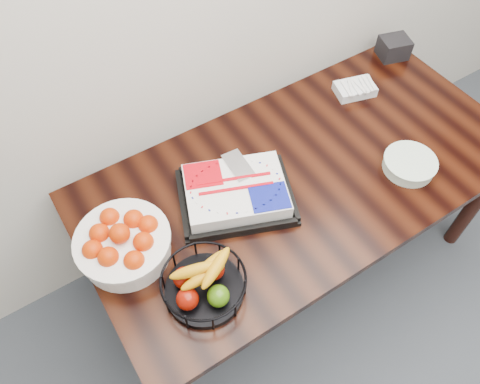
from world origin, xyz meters
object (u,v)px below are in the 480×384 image
tangerine_bowl (122,240)px  fruit_basket (204,284)px  plate_stack (409,164)px  napkin_box (394,48)px  cake_tray (236,193)px  table (302,185)px

tangerine_bowl → fruit_basket: 0.32m
plate_stack → napkin_box: (0.44, 0.56, 0.02)m
tangerine_bowl → napkin_box: tangerine_bowl is taller
tangerine_bowl → fruit_basket: tangerine_bowl is taller
cake_tray → napkin_box: size_ratio=3.90×
table → plate_stack: bearing=-30.4°
fruit_basket → plate_stack: (0.95, 0.02, -0.04)m
table → fruit_basket: size_ratio=6.39×
fruit_basket → napkin_box: bearing=22.5°
plate_stack → napkin_box: napkin_box is taller
cake_tray → plate_stack: cake_tray is taller
tangerine_bowl → cake_tray: bearing=-1.3°
table → cake_tray: (-0.30, 0.04, 0.13)m
table → plate_stack: 0.43m
fruit_basket → napkin_box: size_ratio=2.11×
tangerine_bowl → plate_stack: 1.14m
fruit_basket → plate_stack: size_ratio=1.34×
tangerine_bowl → table: bearing=-3.6°
table → plate_stack: size_ratio=8.53×
tangerine_bowl → fruit_basket: (0.16, -0.28, -0.03)m
tangerine_bowl → fruit_basket: bearing=-60.3°
fruit_basket → plate_stack: 0.95m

